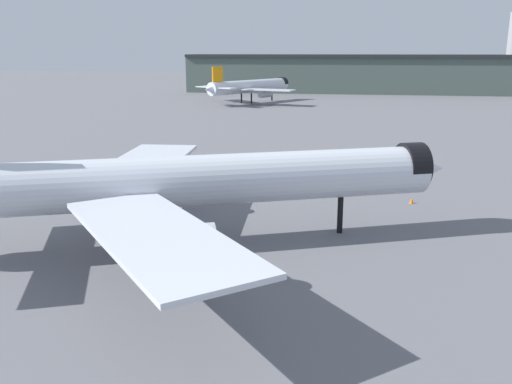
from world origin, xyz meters
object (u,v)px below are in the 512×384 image
service_truck_front (53,174)px  traffic_cone_wingtip (412,201)px  airliner_near_gate (185,182)px  airliner_far_taxiway (250,87)px  traffic_cone_near_nose (281,171)px

service_truck_front → traffic_cone_wingtip: (49.03, -3.35, -1.26)m
traffic_cone_wingtip → service_truck_front: bearing=176.1°
service_truck_front → traffic_cone_wingtip: bearing=152.5°
airliner_near_gate → traffic_cone_wingtip: (24.26, 17.94, -5.96)m
airliner_near_gate → airliner_far_taxiway: 149.21m
airliner_near_gate → service_truck_front: (-24.76, 21.29, -4.70)m
airliner_far_taxiway → traffic_cone_near_nose: bearing=-136.2°
airliner_far_taxiway → airliner_near_gate: bearing=-141.0°
service_truck_front → traffic_cone_near_nose: (31.42, 11.90, -1.27)m
traffic_cone_near_nose → airliner_far_taxiway: bearing=100.2°
airliner_near_gate → service_truck_front: size_ratio=8.88×
service_truck_front → traffic_cone_wingtip: 49.16m
airliner_near_gate → airliner_far_taxiway: airliner_near_gate is taller
airliner_far_taxiway → traffic_cone_wingtip: bearing=-130.0°
airliner_near_gate → airliner_far_taxiway: bearing=75.6°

